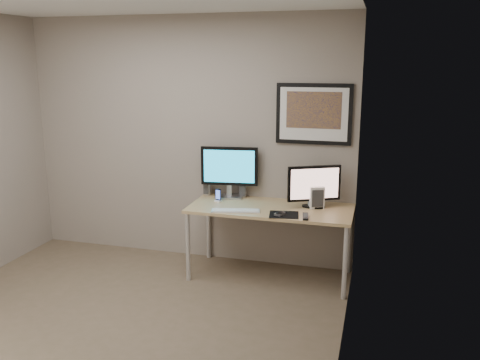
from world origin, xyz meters
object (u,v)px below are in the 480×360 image
Objects in this scene: framed_art at (314,114)px; fan_unit at (316,197)px; speaker_right at (242,188)px; keyboard at (236,211)px; monitor_large at (229,170)px; desk at (271,213)px; speaker_left at (208,186)px; monitor_tv at (314,185)px; phone_dock at (218,195)px.

framed_art is 3.48× the size of fan_unit.
speaker_right is 0.54m from keyboard.
speaker_right is (-0.72, -0.04, -0.79)m from framed_art.
framed_art reaches higher than monitor_large.
speaker_right is at bearing 141.35° from desk.
speaker_right reaches higher than speaker_left.
framed_art is at bearing 87.85° from fan_unit.
desk is 8.17× the size of speaker_left.
speaker_right is at bearing 139.29° from monitor_tv.
keyboard is (-0.64, -0.56, -0.88)m from framed_art.
phone_dock reaches higher than desk.
monitor_large is at bearing 154.91° from desk.
phone_dock is (0.19, -0.23, -0.03)m from speaker_left.
monitor_large is 2.94× the size of speaker_right.
fan_unit is at bearing -15.76° from monitor_large.
speaker_right reaches higher than keyboard.
framed_art is 3.73× the size of speaker_right.
fan_unit is (0.43, 0.10, 0.17)m from desk.
keyboard is at bearing 178.72° from monitor_tv.
speaker_right is (0.12, 0.06, -0.20)m from monitor_large.
monitor_tv is at bearing 16.99° from phone_dock.
monitor_tv is 2.27× the size of fan_unit.
monitor_tv is 0.12m from fan_unit.
phone_dock is at bearing -145.62° from speaker_right.
framed_art is 1.36m from speaker_left.
fan_unit is (0.99, 0.05, 0.04)m from phone_dock.
monitor_large reaches higher than desk.
phone_dock is (-0.06, -0.18, -0.23)m from monitor_large.
phone_dock is 0.30× the size of keyboard.
monitor_large reaches higher than monitor_tv.
desk is 0.58m from phone_dock.
keyboard is (0.20, -0.46, -0.29)m from monitor_large.
fan_unit is at bearing -31.62° from speaker_right.
monitor_large is 0.30m from phone_dock.
speaker_right reaches higher than phone_dock.
speaker_left is 0.97× the size of speaker_right.
framed_art is 1.26m from phone_dock.
desk is at bearing 167.36° from monitor_tv.
framed_art is 1.04m from monitor_large.
phone_dock is at bearing 174.90° from desk.
desk is 2.13× the size of framed_art.
speaker_left is at bearing -177.29° from framed_art.
speaker_right is 0.93× the size of fan_unit.
speaker_right is 0.82m from fan_unit.
desk is 7.95× the size of speaker_right.
speaker_right is at bearing 85.90° from keyboard.
monitor_large is at bearing 145.11° from monitor_tv.
fan_unit is at bearing 12.21° from keyboard.
desk is 11.72× the size of phone_dock.
keyboard is 0.80m from fan_unit.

